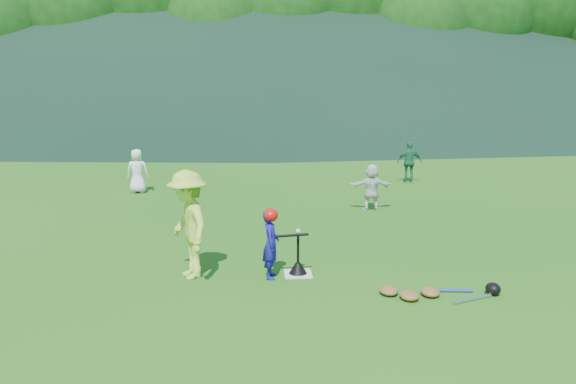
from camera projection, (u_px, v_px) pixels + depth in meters
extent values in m
plane|color=#195C15|center=(298.00, 274.00, 9.28)|extent=(120.00, 120.00, 0.00)
cube|color=silver|center=(298.00, 274.00, 9.28)|extent=(0.45, 0.45, 0.02)
sphere|color=white|center=(298.00, 231.00, 9.14)|extent=(0.08, 0.08, 0.08)
imported|color=#19148D|center=(271.00, 244.00, 9.02)|extent=(0.31, 0.44, 1.13)
imported|color=#B9DC40|center=(188.00, 224.00, 9.00)|extent=(1.06, 1.31, 1.76)
imported|color=white|center=(137.00, 171.00, 16.01)|extent=(0.63, 0.43, 1.26)
imported|color=#206A42|center=(409.00, 162.00, 17.67)|extent=(0.78, 0.35, 1.31)
imported|color=silver|center=(371.00, 187.00, 13.80)|extent=(1.08, 0.36, 1.16)
cone|color=black|center=(298.00, 268.00, 9.26)|extent=(0.30, 0.30, 0.18)
cylinder|color=black|center=(298.00, 248.00, 9.19)|extent=(0.04, 0.04, 0.50)
ellipsoid|color=red|center=(271.00, 215.00, 8.93)|extent=(0.24, 0.26, 0.22)
cylinder|color=black|center=(289.00, 236.00, 9.02)|extent=(0.62, 0.08, 0.07)
ellipsoid|color=olive|center=(409.00, 295.00, 8.19)|extent=(0.28, 0.34, 0.13)
ellipsoid|color=olive|center=(430.00, 292.00, 8.33)|extent=(0.28, 0.34, 0.13)
ellipsoid|color=olive|center=(389.00, 290.00, 8.39)|extent=(0.28, 0.34, 0.13)
cylinder|color=silver|center=(472.00, 299.00, 8.16)|extent=(0.69, 0.32, 0.06)
cylinder|color=#263FA5|center=(450.00, 290.00, 8.49)|extent=(0.68, 0.13, 0.05)
ellipsoid|color=black|center=(493.00, 289.00, 8.37)|extent=(0.22, 0.24, 0.19)
cube|color=gray|center=(262.00, 121.00, 36.58)|extent=(70.00, 0.03, 1.20)
cube|color=yellow|center=(262.00, 112.00, 36.46)|extent=(70.00, 0.08, 0.08)
cylinder|color=gray|center=(262.00, 121.00, 36.58)|extent=(0.07, 0.07, 1.30)
cylinder|color=#382314|center=(9.00, 104.00, 39.17)|extent=(0.56, 0.56, 3.18)
ellipsoid|color=#164711|center=(2.00, 30.00, 38.20)|extent=(6.92, 6.92, 7.95)
cylinder|color=#382314|center=(85.00, 99.00, 40.89)|extent=(0.56, 0.56, 3.78)
ellipsoid|color=#164711|center=(79.00, 14.00, 39.74)|extent=(8.21, 8.21, 9.44)
cylinder|color=#382314|center=(155.00, 95.00, 42.61)|extent=(0.56, 0.56, 4.38)
cylinder|color=#382314|center=(216.00, 104.00, 40.10)|extent=(0.56, 0.56, 3.22)
ellipsoid|color=#164711|center=(214.00, 30.00, 39.11)|extent=(6.99, 6.99, 8.04)
cylinder|color=#382314|center=(282.00, 99.00, 41.82)|extent=(0.56, 0.56, 3.81)
ellipsoid|color=#164711|center=(282.00, 14.00, 40.65)|extent=(8.28, 8.28, 9.53)
cylinder|color=#382314|center=(343.00, 94.00, 43.54)|extent=(0.56, 0.56, 4.41)
ellipsoid|color=#164711|center=(344.00, 0.00, 42.19)|extent=(9.58, 9.58, 11.01)
cylinder|color=#382314|center=(414.00, 103.00, 41.02)|extent=(0.56, 0.56, 3.25)
ellipsoid|color=#164711|center=(417.00, 30.00, 40.03)|extent=(7.07, 7.07, 8.13)
cylinder|color=#382314|center=(470.00, 98.00, 42.75)|extent=(0.56, 0.56, 3.85)
ellipsoid|color=#164711|center=(476.00, 15.00, 41.57)|extent=(8.36, 8.36, 9.61)
cylinder|color=#382314|center=(522.00, 94.00, 44.47)|extent=(0.56, 0.56, 4.44)
ellipsoid|color=#164711|center=(530.00, 1.00, 43.11)|extent=(9.65, 9.65, 11.10)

